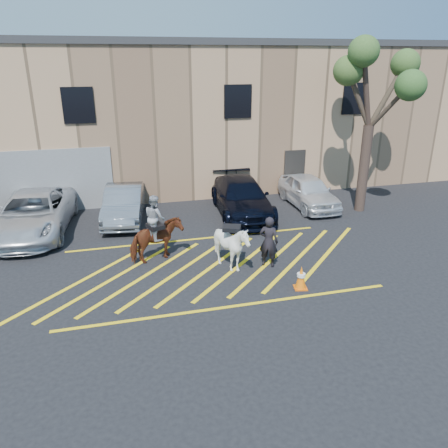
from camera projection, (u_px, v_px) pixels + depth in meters
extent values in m
plane|color=black|center=(209.00, 264.00, 14.64)|extent=(90.00, 90.00, 0.00)
imported|color=silver|center=(33.00, 214.00, 16.99)|extent=(3.13, 5.90, 1.58)
imported|color=gray|center=(124.00, 204.00, 18.41)|extent=(2.10, 4.53, 1.44)
imported|color=black|center=(242.00, 197.00, 19.06)|extent=(2.58, 5.46, 1.54)
imported|color=white|center=(308.00, 191.00, 20.11)|extent=(1.71, 4.21, 1.43)
imported|color=black|center=(269.00, 242.00, 14.21)|extent=(0.75, 0.69, 1.73)
cube|color=tan|center=(160.00, 115.00, 24.25)|extent=(32.00, 10.00, 7.00)
cube|color=#2D2D30|center=(157.00, 44.00, 22.95)|extent=(32.20, 10.20, 0.30)
cube|color=black|center=(78.00, 105.00, 18.36)|extent=(1.30, 0.08, 1.50)
cube|color=black|center=(238.00, 101.00, 20.01)|extent=(1.30, 0.08, 1.50)
cube|color=black|center=(355.00, 99.00, 21.42)|extent=(1.30, 0.08, 1.50)
cube|color=#38332D|center=(294.00, 172.00, 21.96)|extent=(1.10, 0.08, 2.20)
cube|color=yellow|center=(77.00, 283.00, 13.38)|extent=(4.20, 4.20, 0.01)
cube|color=yellow|center=(113.00, 279.00, 13.63)|extent=(4.20, 4.20, 0.01)
cube|color=yellow|center=(146.00, 275.00, 13.87)|extent=(4.20, 4.20, 0.01)
cube|color=yellow|center=(179.00, 271.00, 14.12)|extent=(4.20, 4.20, 0.01)
cube|color=yellow|center=(211.00, 267.00, 14.37)|extent=(4.20, 4.20, 0.01)
cube|color=yellow|center=(241.00, 264.00, 14.62)|extent=(4.20, 4.20, 0.01)
cube|color=yellow|center=(271.00, 260.00, 14.87)|extent=(4.20, 4.20, 0.01)
cube|color=yellow|center=(299.00, 257.00, 15.11)|extent=(4.20, 4.20, 0.01)
cube|color=yellow|center=(327.00, 254.00, 15.36)|extent=(4.20, 4.20, 0.01)
cube|color=yellow|center=(196.00, 239.00, 16.63)|extent=(9.50, 0.12, 0.01)
cube|color=yellow|center=(231.00, 307.00, 12.11)|extent=(9.50, 0.12, 0.01)
imported|color=maroon|center=(156.00, 240.00, 14.62)|extent=(1.92, 1.36, 1.48)
imported|color=gray|center=(155.00, 217.00, 14.32)|extent=(0.79, 0.89, 1.51)
cube|color=black|center=(155.00, 226.00, 14.43)|extent=(0.63, 0.68, 0.14)
imported|color=silver|center=(232.00, 246.00, 14.01)|extent=(1.74, 1.83, 1.61)
cube|color=black|center=(232.00, 228.00, 13.78)|extent=(0.69, 0.63, 0.14)
cube|color=#E05709|center=(300.00, 288.00, 13.09)|extent=(0.45, 0.45, 0.03)
cone|color=orange|center=(301.00, 277.00, 12.96)|extent=(0.32, 0.32, 0.70)
cylinder|color=white|center=(301.00, 275.00, 12.94)|extent=(0.25, 0.25, 0.10)
cylinder|color=#443329|center=(364.00, 169.00, 19.16)|extent=(0.44, 0.44, 3.80)
cylinder|color=#433829|center=(387.00, 96.00, 18.38)|extent=(1.76, 0.51, 2.68)
cylinder|color=#412F28|center=(359.00, 99.00, 18.89)|extent=(0.33, 1.88, 2.34)
cylinder|color=#45352A|center=(359.00, 100.00, 17.97)|extent=(1.40, 0.20, 2.39)
cylinder|color=#433729|center=(389.00, 108.00, 17.63)|extent=(0.78, 1.62, 1.96)
cylinder|color=#4A362D|center=(366.00, 91.00, 17.63)|extent=(1.16, 0.77, 3.11)
sphere|color=#3E662B|center=(405.00, 64.00, 18.23)|extent=(1.20, 1.20, 1.20)
sphere|color=#3D652B|center=(350.00, 72.00, 19.25)|extent=(1.20, 1.20, 1.20)
sphere|color=#47632A|center=(348.00, 71.00, 17.42)|extent=(1.20, 1.20, 1.20)
sphere|color=#3B622A|center=(411.00, 85.00, 16.73)|extent=(1.20, 1.20, 1.20)
sphere|color=#45682C|center=(364.00, 51.00, 16.73)|extent=(1.20, 1.20, 1.20)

